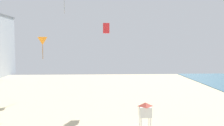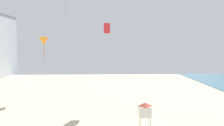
% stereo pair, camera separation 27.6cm
% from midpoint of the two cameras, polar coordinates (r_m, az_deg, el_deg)
% --- Properties ---
extents(lifeguard_stand, '(1.10, 1.10, 2.55)m').
position_cam_midpoint_polar(lifeguard_stand, '(23.94, 7.33, -10.66)').
color(lifeguard_stand, white).
rests_on(lifeguard_stand, ground).
extents(kite_red_box, '(0.91, 0.91, 1.43)m').
position_cam_midpoint_polar(kite_red_box, '(35.64, -1.57, 8.00)').
color(kite_red_box, red).
extents(kite_orange_delta, '(1.56, 1.56, 3.53)m').
position_cam_midpoint_polar(kite_orange_delta, '(41.24, -15.89, 4.88)').
color(kite_orange_delta, orange).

